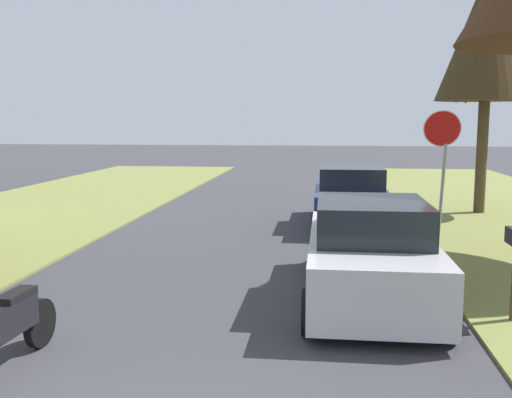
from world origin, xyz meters
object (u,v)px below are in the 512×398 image
parked_sedan_silver (370,254)px  parked_sedan_navy (350,198)px  parked_motorcycle (6,329)px  stop_sign_far (442,148)px  street_tree_right_mid_b (488,33)px

parked_sedan_silver → parked_sedan_navy: (-0.02, 6.42, 0.00)m
parked_sedan_navy → parked_motorcycle: size_ratio=2.15×
parked_sedan_silver → parked_motorcycle: 5.21m
stop_sign_far → parked_sedan_silver: 4.76m
street_tree_right_mid_b → parked_sedan_silver: (-3.87, -8.78, -4.50)m
parked_sedan_navy → parked_motorcycle: 10.39m
stop_sign_far → street_tree_right_mid_b: 5.91m
parked_motorcycle → parked_sedan_navy: bearing=66.4°
parked_sedan_silver → parked_sedan_navy: size_ratio=1.00×
street_tree_right_mid_b → parked_motorcycle: size_ratio=3.49×
street_tree_right_mid_b → parked_sedan_navy: 6.40m
parked_sedan_navy → street_tree_right_mid_b: bearing=31.3°
stop_sign_far → parked_motorcycle: stop_sign_far is taller
stop_sign_far → parked_sedan_navy: stop_sign_far is taller
street_tree_right_mid_b → stop_sign_far: bearing=-113.8°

